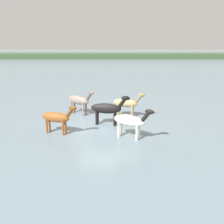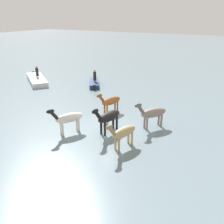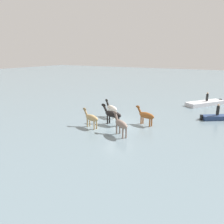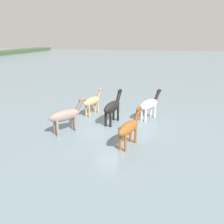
{
  "view_description": "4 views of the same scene",
  "coord_description": "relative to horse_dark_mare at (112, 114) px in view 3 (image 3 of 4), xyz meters",
  "views": [
    {
      "loc": [
        0.86,
        -15.19,
        5.67
      ],
      "look_at": [
        0.93,
        -0.11,
        0.98
      ],
      "focal_mm": 40.21,
      "sensor_mm": 36.0,
      "label": 1
    },
    {
      "loc": [
        13.12,
        7.68,
        7.29
      ],
      "look_at": [
        -0.09,
        0.21,
        1.19
      ],
      "focal_mm": 39.29,
      "sensor_mm": 36.0,
      "label": 2
    },
    {
      "loc": [
        -9.38,
        18.05,
        6.91
      ],
      "look_at": [
        0.84,
        -0.14,
        1.17
      ],
      "focal_mm": 34.23,
      "sensor_mm": 36.0,
      "label": 3
    },
    {
      "loc": [
        -12.65,
        -2.78,
        5.28
      ],
      "look_at": [
        0.73,
        0.38,
        0.68
      ],
      "focal_mm": 35.97,
      "sensor_mm": 36.0,
      "label": 4
    }
  ],
  "objects": [
    {
      "name": "ground_plane",
      "position": [
        -0.56,
        -0.29,
        -1.09
      ],
      "size": [
        170.07,
        170.07,
        0.0
      ],
      "primitive_type": "plane",
      "color": "slate"
    },
    {
      "name": "horse_dark_mare",
      "position": [
        0.0,
        0.0,
        0.0
      ],
      "size": [
        2.57,
        0.96,
        1.98
      ],
      "rotation": [
        0.0,
        0.0,
        6.09
      ],
      "color": "black",
      "rests_on": "ground_plane"
    },
    {
      "name": "horse_dun_straggler",
      "position": [
        1.33,
        -2.22,
        -0.06
      ],
      "size": [
        2.28,
        1.49,
        1.87
      ],
      "rotation": [
        0.0,
        0.0,
        5.78
      ],
      "color": "silver",
      "rests_on": "ground_plane"
    },
    {
      "name": "horse_lead",
      "position": [
        -2.95,
        -1.53,
        -0.09
      ],
      "size": [
        2.32,
        1.1,
        1.82
      ],
      "rotation": [
        0.0,
        0.0,
        5.96
      ],
      "color": "brown",
      "rests_on": "ground_plane"
    },
    {
      "name": "horse_rear_stallion",
      "position": [
        1.33,
        1.76,
        -0.11
      ],
      "size": [
        2.28,
        1.06,
        1.78
      ],
      "rotation": [
        0.0,
        0.0,
        5.97
      ],
      "color": "tan",
      "rests_on": "ground_plane"
    },
    {
      "name": "horse_mid_herd",
      "position": [
        -2.09,
        2.24,
        -0.03
      ],
      "size": [
        2.24,
        1.77,
        1.93
      ],
      "rotation": [
        0.0,
        0.0,
        5.66
      ],
      "color": "gray",
      "rests_on": "ground_plane"
    },
    {
      "name": "boat_skiff_near",
      "position": [
        -9.11,
        -7.11,
        -0.94
      ],
      "size": [
        3.51,
        2.82,
        0.71
      ],
      "rotation": [
        0.0,
        0.0,
        3.74
      ],
      "color": "navy",
      "rests_on": "ground_plane"
    },
    {
      "name": "boat_dinghy_port",
      "position": [
        -7.08,
        -13.65,
        -0.91
      ],
      "size": [
        4.71,
        5.58,
        0.77
      ],
      "rotation": [
        0.0,
        0.0,
        0.93
      ],
      "color": "silver",
      "rests_on": "ground_plane"
    },
    {
      "name": "person_helmsman_aft",
      "position": [
        -9.03,
        -6.95,
        0.01
      ],
      "size": [
        0.32,
        0.32,
        1.19
      ],
      "color": "black",
      "rests_on": "boat_skiff_near"
    },
    {
      "name": "person_spotter_bow",
      "position": [
        -7.26,
        -13.65,
        0.08
      ],
      "size": [
        0.32,
        0.32,
        1.19
      ],
      "color": "black",
      "rests_on": "boat_dinghy_port"
    }
  ]
}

